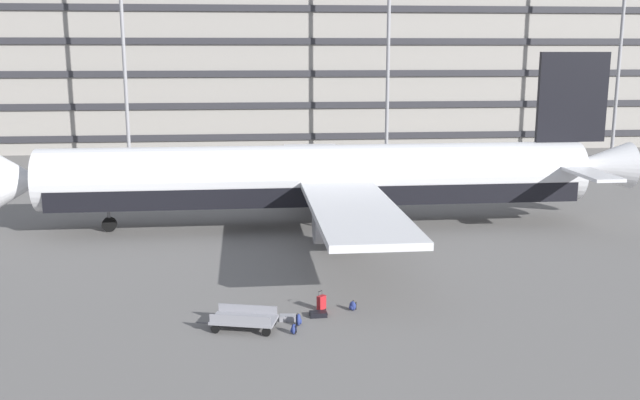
% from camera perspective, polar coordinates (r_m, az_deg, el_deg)
% --- Properties ---
extents(ground_plane, '(600.00, 600.00, 0.00)m').
position_cam_1_polar(ground_plane, '(45.09, -3.80, -2.36)').
color(ground_plane, slate).
extents(terminal_structure, '(132.33, 18.35, 17.27)m').
position_cam_1_polar(terminal_structure, '(88.09, -4.74, 10.21)').
color(terminal_structure, gray).
rests_on(terminal_structure, ground_plane).
extents(airliner, '(40.54, 32.68, 10.98)m').
position_cam_1_polar(airliner, '(45.24, 0.30, 1.78)').
color(airliner, silver).
rests_on(airliner, ground_plane).
extents(light_mast_left, '(1.80, 0.50, 23.38)m').
position_cam_1_polar(light_mast_left, '(72.52, -15.52, 13.27)').
color(light_mast_left, gray).
rests_on(light_mast_left, ground_plane).
extents(light_mast_center_left, '(1.80, 0.50, 25.70)m').
position_cam_1_polar(light_mast_center_left, '(72.81, 5.53, 14.56)').
color(light_mast_center_left, gray).
rests_on(light_mast_center_left, ground_plane).
extents(light_mast_center_right, '(1.80, 0.50, 25.40)m').
position_cam_1_polar(light_mast_center_right, '(80.86, 23.06, 13.32)').
color(light_mast_center_right, gray).
rests_on(light_mast_center_right, ground_plane).
extents(suitcase_small, '(0.43, 0.42, 0.86)m').
position_cam_1_polar(suitcase_small, '(31.18, 0.11, -8.19)').
color(suitcase_small, '#B21E23').
rests_on(suitcase_small, ground_plane).
extents(suitcase_silver, '(0.79, 0.48, 0.22)m').
position_cam_1_polar(suitcase_silver, '(30.18, -2.55, -9.39)').
color(suitcase_silver, gray).
rests_on(suitcase_silver, ground_plane).
extents(suitcase_teal, '(0.78, 0.51, 0.20)m').
position_cam_1_polar(suitcase_teal, '(30.57, -0.15, -9.11)').
color(suitcase_teal, black).
rests_on(suitcase_teal, ground_plane).
extents(backpack_purple, '(0.30, 0.37, 0.47)m').
position_cam_1_polar(backpack_purple, '(28.77, -2.12, -10.27)').
color(backpack_purple, navy).
rests_on(backpack_purple, ground_plane).
extents(backpack_laid_flat, '(0.39, 0.40, 0.46)m').
position_cam_1_polar(backpack_laid_flat, '(31.23, 2.61, -8.47)').
color(backpack_laid_flat, navy).
rests_on(backpack_laid_flat, ground_plane).
extents(backpack_red, '(0.27, 0.38, 0.56)m').
position_cam_1_polar(backpack_red, '(29.57, -1.71, -9.56)').
color(backpack_red, navy).
rests_on(backpack_red, ground_plane).
extents(baggage_cart, '(3.37, 1.89, 0.82)m').
position_cam_1_polar(baggage_cart, '(29.27, -6.11, -9.48)').
color(baggage_cart, gray).
rests_on(baggage_cart, ground_plane).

